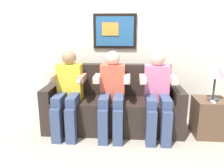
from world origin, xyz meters
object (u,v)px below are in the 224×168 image
(side_table_right, at_px, (209,117))
(spare_remote_on_table, at_px, (212,101))
(couch, at_px, (113,108))
(person_on_left, at_px, (68,90))
(person_in_middle, at_px, (112,91))
(person_on_right, at_px, (157,92))
(table_lamp, at_px, (216,73))

(side_table_right, height_order, spare_remote_on_table, spare_remote_on_table)
(couch, xyz_separation_m, person_on_left, (-0.58, -0.17, 0.29))
(person_on_left, bearing_deg, person_in_middle, 0.05)
(person_on_right, bearing_deg, table_lamp, 2.96)
(person_in_middle, bearing_deg, side_table_right, 2.71)
(couch, height_order, person_on_right, person_on_right)
(table_lamp, bearing_deg, person_on_right, -177.04)
(person_in_middle, bearing_deg, table_lamp, 1.61)
(person_on_left, height_order, table_lamp, person_on_left)
(person_on_left, relative_size, table_lamp, 2.41)
(couch, distance_m, spare_remote_on_table, 1.30)
(side_table_right, xyz_separation_m, spare_remote_on_table, (-0.02, -0.11, 0.26))
(couch, height_order, person_on_left, person_on_left)
(person_on_left, relative_size, person_on_right, 1.00)
(person_on_left, distance_m, person_on_right, 1.16)
(person_on_right, relative_size, table_lamp, 2.41)
(person_on_left, bearing_deg, side_table_right, 1.88)
(couch, height_order, side_table_right, couch)
(person_in_middle, xyz_separation_m, table_lamp, (1.30, 0.04, 0.25))
(person_in_middle, height_order, side_table_right, person_in_middle)
(side_table_right, bearing_deg, person_on_right, -175.02)
(person_on_right, bearing_deg, spare_remote_on_table, -3.66)
(spare_remote_on_table, bearing_deg, person_on_right, 176.34)
(person_in_middle, bearing_deg, spare_remote_on_table, -2.00)
(couch, distance_m, person_on_left, 0.67)
(couch, bearing_deg, person_in_middle, -89.83)
(table_lamp, relative_size, spare_remote_on_table, 3.54)
(person_in_middle, bearing_deg, person_on_left, -179.95)
(person_in_middle, xyz_separation_m, spare_remote_on_table, (1.26, -0.04, -0.10))
(spare_remote_on_table, bearing_deg, person_on_left, 178.64)
(side_table_right, bearing_deg, person_in_middle, -177.29)
(side_table_right, bearing_deg, table_lamp, -71.41)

